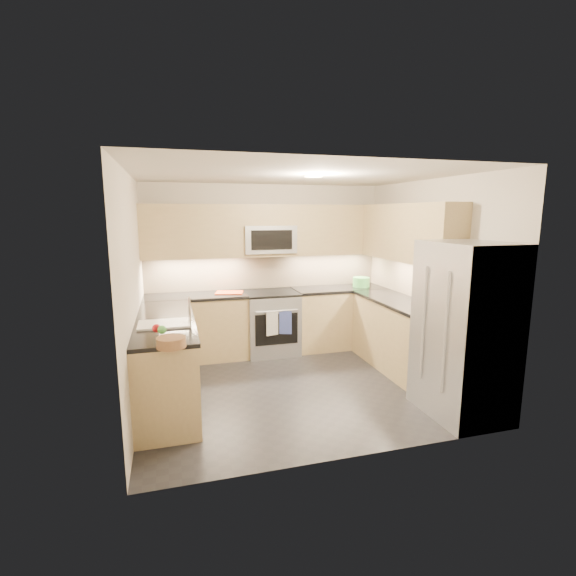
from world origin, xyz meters
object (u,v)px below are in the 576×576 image
Objects in this scene: cutting_board at (229,292)px; fruit_basket at (171,342)px; gas_range at (271,323)px; microwave at (269,239)px; utensil_bowl at (361,282)px; refrigerator at (465,330)px.

fruit_basket is (-0.82, -2.35, 0.04)m from cutting_board.
gas_range is 0.78m from cutting_board.
microwave is 0.97m from cutting_board.
gas_range is 1.25m from microwave.
fruit_basket is at bearing -120.55° from microwave.
cutting_board is at bearing 175.86° from gas_range.
fruit_basket is (-2.89, -2.30, -0.03)m from utensil_bowl.
gas_range is 1.20× the size of microwave.
microwave is 1.61m from utensil_bowl.
utensil_bowl is at bearing -0.16° from gas_range.
cutting_board is 1.54× the size of fruit_basket.
microwave is 2.92× the size of utensil_bowl.
utensil_bowl reaches higher than gas_range.
microwave is at bearing 119.62° from refrigerator.
microwave is 3.04m from refrigerator.
refrigerator is at bearing -60.38° from microwave.
utensil_bowl reaches higher than cutting_board.
gas_range is 2.76m from fruit_basket.
cutting_board is at bearing -172.44° from microwave.
gas_range is at bearing -4.14° from cutting_board.
refrigerator is at bearing -90.07° from utensil_bowl.
microwave reaches higher than utensil_bowl.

